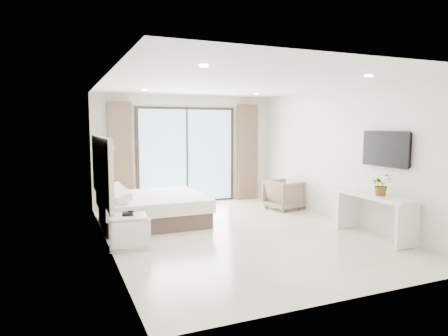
{
  "coord_description": "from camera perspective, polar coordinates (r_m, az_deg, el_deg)",
  "views": [
    {
      "loc": [
        -3.02,
        -6.53,
        1.95
      ],
      "look_at": [
        -0.1,
        0.4,
        1.15
      ],
      "focal_mm": 32.0,
      "sensor_mm": 36.0,
      "label": 1
    }
  ],
  "objects": [
    {
      "name": "bed",
      "position": [
        8.18,
        -10.34,
        -5.71
      ],
      "size": [
        2.0,
        1.9,
        0.7
      ],
      "color": "brown",
      "rests_on": "ground"
    },
    {
      "name": "armchair",
      "position": [
        9.45,
        8.56,
        -3.59
      ],
      "size": [
        0.82,
        0.85,
        0.75
      ],
      "primitive_type": "imported",
      "rotation": [
        0.0,
        0.0,
        1.77
      ],
      "color": "#846656",
      "rests_on": "ground"
    },
    {
      "name": "room_shell",
      "position": [
        7.92,
        -1.94,
        3.4
      ],
      "size": [
        4.62,
        6.22,
        2.72
      ],
      "color": "silver",
      "rests_on": "ground"
    },
    {
      "name": "nightstand",
      "position": [
        6.62,
        -13.54,
        -8.85
      ],
      "size": [
        0.63,
        0.54,
        0.53
      ],
      "rotation": [
        0.0,
        0.0,
        -0.11
      ],
      "color": "white",
      "rests_on": "ground"
    },
    {
      "name": "console_desk",
      "position": [
        7.43,
        20.76,
        -5.1
      ],
      "size": [
        0.49,
        1.57,
        0.77
      ],
      "color": "white",
      "rests_on": "ground"
    },
    {
      "name": "plant",
      "position": [
        7.28,
        21.55,
        -2.53
      ],
      "size": [
        0.38,
        0.41,
        0.29
      ],
      "primitive_type": "imported",
      "rotation": [
        0.0,
        0.0,
        -0.13
      ],
      "color": "#33662D",
      "rests_on": "console_desk"
    },
    {
      "name": "phone",
      "position": [
        6.54,
        -13.6,
        -6.37
      ],
      "size": [
        0.19,
        0.16,
        0.06
      ],
      "primitive_type": "cube",
      "rotation": [
        0.0,
        0.0,
        -0.19
      ],
      "color": "black",
      "rests_on": "nightstand"
    },
    {
      "name": "ground",
      "position": [
        7.45,
        1.96,
        -9.11
      ],
      "size": [
        6.2,
        6.2,
        0.0
      ],
      "primitive_type": "plane",
      "color": "beige",
      "rests_on": "ground"
    }
  ]
}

